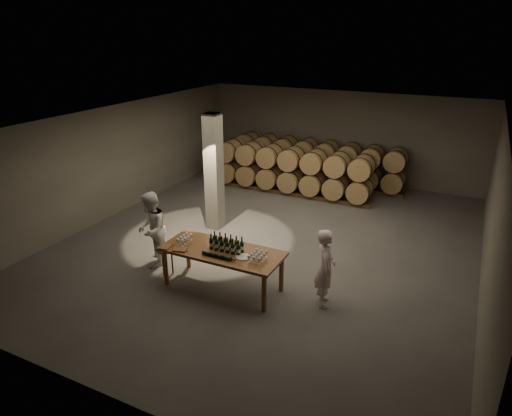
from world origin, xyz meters
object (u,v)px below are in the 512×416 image
at_px(tasting_table, 222,254).
at_px(person_man, 325,268).
at_px(notebook_near, 180,249).
at_px(person_woman, 152,229).
at_px(bottle_cluster, 226,245).
at_px(plate, 243,257).
at_px(stool, 166,254).

distance_m(tasting_table, person_man, 2.18).
height_order(notebook_near, person_woman, person_woman).
relative_size(bottle_cluster, notebook_near, 2.68).
bearing_deg(person_woman, plate, 57.93).
height_order(tasting_table, stool, tasting_table).
xyz_separation_m(tasting_table, bottle_cluster, (0.09, 0.03, 0.23)).
bearing_deg(plate, stool, 178.88).
bearing_deg(notebook_near, tasting_table, 10.08).
height_order(notebook_near, person_man, person_man).
xyz_separation_m(stool, person_woman, (-0.56, 0.24, 0.39)).
xyz_separation_m(bottle_cluster, plate, (0.45, -0.12, -0.12)).
bearing_deg(person_man, plate, 82.51).
relative_size(plate, person_man, 0.18).
bearing_deg(notebook_near, bottle_cluster, 9.04).
bearing_deg(tasting_table, stool, -177.92).
bearing_deg(person_woman, notebook_near, 38.71).
height_order(bottle_cluster, person_man, person_man).
bearing_deg(person_man, stool, 73.49).
height_order(bottle_cluster, stool, bottle_cluster).
distance_m(tasting_table, stool, 1.47).
relative_size(tasting_table, bottle_cluster, 3.53).
xyz_separation_m(plate, person_woman, (-2.55, 0.28, -0.01)).
bearing_deg(plate, person_man, 15.42).
bearing_deg(notebook_near, person_man, -1.86).
xyz_separation_m(stool, person_man, (3.59, 0.40, 0.32)).
bearing_deg(person_man, notebook_near, 81.16).
bearing_deg(notebook_near, plate, -3.50).
distance_m(plate, person_man, 1.66).
xyz_separation_m(person_man, person_woman, (-4.15, -0.16, 0.07)).
height_order(bottle_cluster, plate, bottle_cluster).
bearing_deg(plate, person_woman, 173.66).
relative_size(plate, stool, 0.49).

